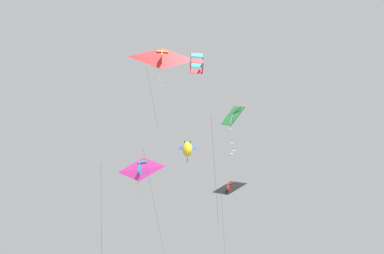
% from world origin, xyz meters
% --- Properties ---
extents(kite_delta_low_drifter, '(4.05, 3.81, 9.40)m').
position_xyz_m(kite_delta_low_drifter, '(7.79, -3.30, 15.93)').
color(kite_delta_low_drifter, '#DB2D93').
extents(kite_delta_highest, '(1.99, 2.26, 7.07)m').
position_xyz_m(kite_delta_highest, '(-0.75, -5.09, 17.82)').
color(kite_delta_highest, black).
extents(kite_box_near_right, '(1.13, 1.23, 1.35)m').
position_xyz_m(kite_box_near_right, '(7.36, 4.08, 19.83)').
color(kite_box_near_right, '#1EB2C6').
extents(kite_delta_mid_left, '(3.40, 1.90, 6.96)m').
position_xyz_m(kite_delta_mid_left, '(8.71, 1.45, 22.36)').
color(kite_delta_mid_left, red).
extents(kite_diamond_near_left, '(2.35, 2.32, 8.06)m').
position_xyz_m(kite_diamond_near_left, '(4.30, 3.24, 17.23)').
color(kite_diamond_near_left, green).
extents(kite_fish_far_centre, '(4.04, 3.73, 8.87)m').
position_xyz_m(kite_fish_far_centre, '(4.72, -2.20, 18.03)').
color(kite_fish_far_centre, yellow).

